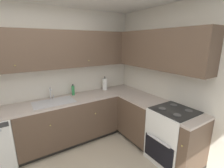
# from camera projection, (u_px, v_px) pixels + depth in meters

# --- Properties ---
(wall_back) EXTENTS (4.03, 0.05, 2.55)m
(wall_back) POSITION_uv_depth(u_px,v_px,m) (38.00, 79.00, 2.94)
(wall_back) COLOR silver
(wall_back) RESTS_ON ground_plane
(wall_right) EXTENTS (0.05, 3.38, 2.55)m
(wall_right) POSITION_uv_depth(u_px,v_px,m) (185.00, 83.00, 2.63)
(wall_right) COLOR silver
(wall_right) RESTS_ON ground_plane
(lower_cabinets_back) EXTENTS (1.86, 0.62, 0.86)m
(lower_cabinets_back) POSITION_uv_depth(u_px,v_px,m) (70.00, 121.00, 3.12)
(lower_cabinets_back) COLOR brown
(lower_cabinets_back) RESTS_ON ground_plane
(countertop_back) EXTENTS (3.07, 0.60, 0.03)m
(countertop_back) POSITION_uv_depth(u_px,v_px,m) (68.00, 100.00, 3.01)
(countertop_back) COLOR #B7A89E
(countertop_back) RESTS_ON lower_cabinets_back
(lower_cabinets_right) EXTENTS (0.62, 1.57, 0.86)m
(lower_cabinets_right) POSITION_uv_depth(u_px,v_px,m) (148.00, 123.00, 3.06)
(lower_cabinets_right) COLOR brown
(lower_cabinets_right) RESTS_ON ground_plane
(countertop_right) EXTENTS (0.60, 1.57, 0.03)m
(countertop_right) POSITION_uv_depth(u_px,v_px,m) (149.00, 101.00, 2.94)
(countertop_right) COLOR #B7A89E
(countertop_right) RESTS_ON lower_cabinets_right
(oven_range) EXTENTS (0.68, 0.62, 1.05)m
(oven_range) POSITION_uv_depth(u_px,v_px,m) (172.00, 135.00, 2.62)
(oven_range) COLOR white
(oven_range) RESTS_ON ground_plane
(upper_cabinets_back) EXTENTS (2.75, 0.34, 0.66)m
(upper_cabinets_back) POSITION_uv_depth(u_px,v_px,m) (53.00, 50.00, 2.80)
(upper_cabinets_back) COLOR brown
(upper_cabinets_right) EXTENTS (0.32, 2.11, 0.66)m
(upper_cabinets_right) POSITION_uv_depth(u_px,v_px,m) (153.00, 49.00, 2.87)
(upper_cabinets_right) COLOR brown
(sink) EXTENTS (0.70, 0.40, 0.10)m
(sink) POSITION_uv_depth(u_px,v_px,m) (54.00, 104.00, 2.85)
(sink) COLOR #B7B7BC
(sink) RESTS_ON countertop_back
(faucet) EXTENTS (0.07, 0.16, 0.22)m
(faucet) POSITION_uv_depth(u_px,v_px,m) (51.00, 92.00, 2.98)
(faucet) COLOR silver
(faucet) RESTS_ON countertop_back
(soap_bottle) EXTENTS (0.06, 0.06, 0.22)m
(soap_bottle) POSITION_uv_depth(u_px,v_px,m) (73.00, 90.00, 3.21)
(soap_bottle) COLOR #338C4C
(soap_bottle) RESTS_ON countertop_back
(paper_towel_roll) EXTENTS (0.11, 0.11, 0.31)m
(paper_towel_roll) POSITION_uv_depth(u_px,v_px,m) (105.00, 84.00, 3.57)
(paper_towel_roll) COLOR white
(paper_towel_roll) RESTS_ON countertop_back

